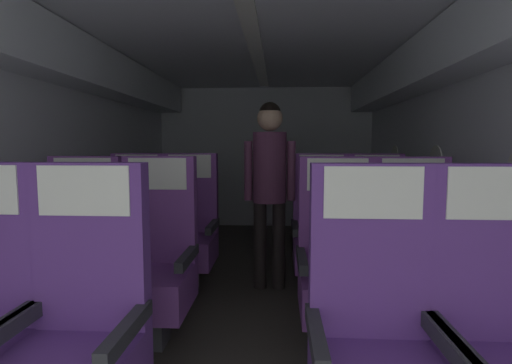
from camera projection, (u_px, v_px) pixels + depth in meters
name	position (u px, v px, depth m)	size (l,w,h in m)	color
ground	(251.00, 307.00, 2.95)	(3.42, 6.38, 0.02)	#3D3833
fuselage_shell	(253.00, 106.00, 3.06)	(3.30, 6.03, 2.14)	silver
seat_a_left_aisle	(78.00, 338.00, 1.49)	(0.50, 0.51, 1.15)	#38383D
seat_a_right_aisle	(503.00, 350.00, 1.40)	(0.50, 0.51, 1.15)	#38383D
seat_a_right_window	(375.00, 346.00, 1.43)	(0.50, 0.51, 1.15)	#38383D
seat_b_left_window	(79.00, 264.00, 2.42)	(0.50, 0.51, 1.15)	#38383D
seat_b_left_aisle	(155.00, 265.00, 2.41)	(0.50, 0.51, 1.15)	#38383D
seat_b_right_aisle	(414.00, 269.00, 2.32)	(0.50, 0.51, 1.15)	#38383D
seat_b_right_window	(338.00, 268.00, 2.34)	(0.50, 0.51, 1.15)	#38383D
seat_c_left_window	(135.00, 232.00, 3.32)	(0.50, 0.51, 1.15)	#38383D
seat_c_left_aisle	(188.00, 232.00, 3.30)	(0.50, 0.51, 1.15)	#38383D
seat_c_right_aisle	(378.00, 235.00, 3.22)	(0.50, 0.51, 1.15)	#38383D
seat_c_right_window	(322.00, 234.00, 3.22)	(0.50, 0.51, 1.15)	#38383D
flight_attendant	(270.00, 175.00, 3.25)	(0.43, 0.28, 1.58)	black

